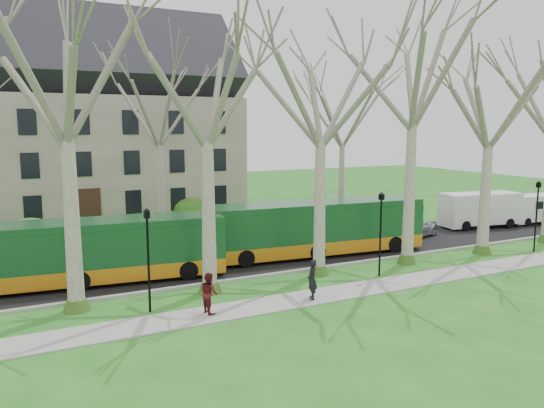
# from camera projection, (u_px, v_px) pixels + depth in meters

# --- Properties ---
(ground) EXTENTS (120.00, 120.00, 0.00)m
(ground) POSITION_uv_depth(u_px,v_px,m) (268.00, 286.00, 25.81)
(ground) COLOR #24671D
(ground) RESTS_ON ground
(sidewalk) EXTENTS (70.00, 2.00, 0.06)m
(sidewalk) POSITION_uv_depth(u_px,v_px,m) (292.00, 301.00, 23.59)
(sidewalk) COLOR gray
(sidewalk) RESTS_ON ground
(road) EXTENTS (80.00, 8.00, 0.06)m
(road) POSITION_uv_depth(u_px,v_px,m) (225.00, 260.00, 30.66)
(road) COLOR black
(road) RESTS_ON ground
(curb) EXTENTS (80.00, 0.25, 0.14)m
(curb) POSITION_uv_depth(u_px,v_px,m) (255.00, 277.00, 27.12)
(curb) COLOR #A5A39E
(curb) RESTS_ON ground
(building) EXTENTS (26.50, 12.20, 16.00)m
(building) POSITION_uv_depth(u_px,v_px,m) (71.00, 122.00, 43.15)
(building) COLOR gray
(building) RESTS_ON ground
(tree_row_verge) EXTENTS (49.00, 7.00, 14.00)m
(tree_row_verge) POSITION_uv_depth(u_px,v_px,m) (265.00, 142.00, 25.05)
(tree_row_verge) COLOR gray
(tree_row_verge) RESTS_ON ground
(tree_row_far) EXTENTS (33.00, 7.00, 12.00)m
(tree_row_far) POSITION_uv_depth(u_px,v_px,m) (173.00, 153.00, 34.05)
(tree_row_far) COLOR gray
(tree_row_far) RESTS_ON ground
(lamp_row) EXTENTS (36.22, 0.22, 4.30)m
(lamp_row) POSITION_uv_depth(u_px,v_px,m) (277.00, 238.00, 24.55)
(lamp_row) COLOR black
(lamp_row) RESTS_ON ground
(hedges) EXTENTS (30.60, 8.60, 2.00)m
(hedges) POSITION_uv_depth(u_px,v_px,m) (115.00, 226.00, 35.94)
(hedges) COLOR #225618
(hedges) RESTS_ON ground
(bus_lead) EXTENTS (13.07, 4.05, 3.21)m
(bus_lead) POSITION_uv_depth(u_px,v_px,m) (92.00, 251.00, 26.01)
(bus_lead) COLOR #144722
(bus_lead) RESTS_ON road
(bus_follow) EXTENTS (13.39, 3.91, 3.30)m
(bus_follow) POSITION_uv_depth(u_px,v_px,m) (318.00, 227.00, 31.77)
(bus_follow) COLOR #144722
(bus_follow) RESTS_ON road
(sedan) EXTENTS (5.53, 3.67, 1.49)m
(sedan) POSITION_uv_depth(u_px,v_px,m) (411.00, 227.00, 36.75)
(sedan) COLOR silver
(sedan) RESTS_ON road
(van_a) EXTENTS (6.32, 3.29, 2.63)m
(van_a) POSITION_uv_depth(u_px,v_px,m) (480.00, 210.00, 40.33)
(van_a) COLOR silver
(van_a) RESTS_ON road
(van_b) EXTENTS (5.38, 2.50, 2.26)m
(van_b) POSITION_uv_depth(u_px,v_px,m) (536.00, 209.00, 42.07)
(van_b) COLOR silver
(van_b) RESTS_ON road
(pedestrian_a) EXTENTS (0.60, 0.75, 1.79)m
(pedestrian_a) POSITION_uv_depth(u_px,v_px,m) (312.00, 279.00, 23.60)
(pedestrian_a) COLOR black
(pedestrian_a) RESTS_ON sidewalk
(pedestrian_b) EXTENTS (0.76, 0.92, 1.71)m
(pedestrian_b) POSITION_uv_depth(u_px,v_px,m) (209.00, 293.00, 21.86)
(pedestrian_b) COLOR #54131A
(pedestrian_b) RESTS_ON sidewalk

